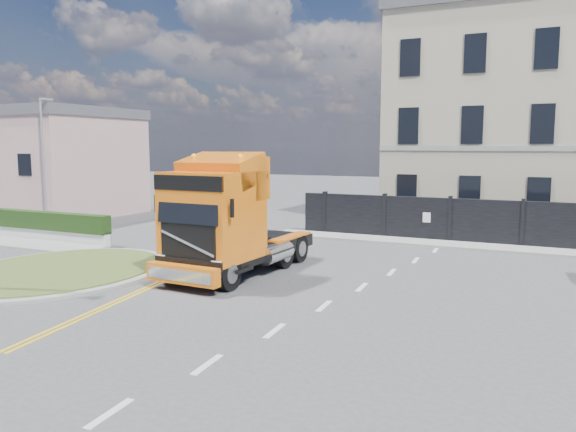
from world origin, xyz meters
The scene contains 10 objects.
ground centered at (0.00, 0.00, 0.00)m, with size 120.00×120.00×0.00m, color #424244.
traffic_island centered at (-7.00, -3.00, 0.08)m, with size 6.80×6.80×0.17m.
hedge_wall centered at (-13.00, 1.50, 0.74)m, with size 8.00×0.55×1.35m.
pavement_side centered at (-13.00, 0.40, 0.05)m, with size 8.50×1.80×0.10m, color gray.
seaside_bldg_pink centered at (-20.00, 9.00, 3.00)m, with size 8.00×8.00×6.00m, color #C89D9C.
hoarding_fence centered at (6.55, 9.00, 1.00)m, with size 18.80×0.25×2.00m.
georgian_building centered at (6.00, 16.50, 5.77)m, with size 12.30×10.30×12.80m.
pavement_far centered at (6.00, 8.10, 0.06)m, with size 20.00×1.60×0.12m, color gray.
truck centered at (-1.56, -1.03, 1.78)m, with size 2.72×6.71×3.97m.
lamppost_slim centered at (-16.00, 4.50, 4.05)m, with size 0.28×0.56×6.86m.
Camera 1 is at (8.10, -16.55, 4.30)m, focal length 35.00 mm.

